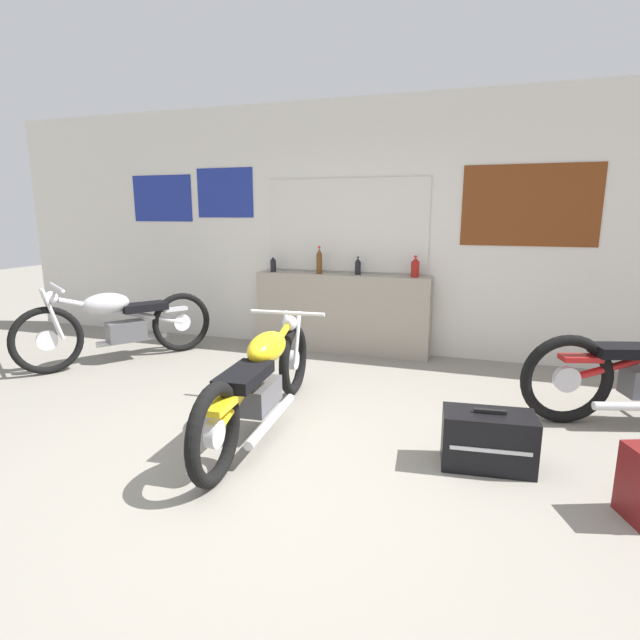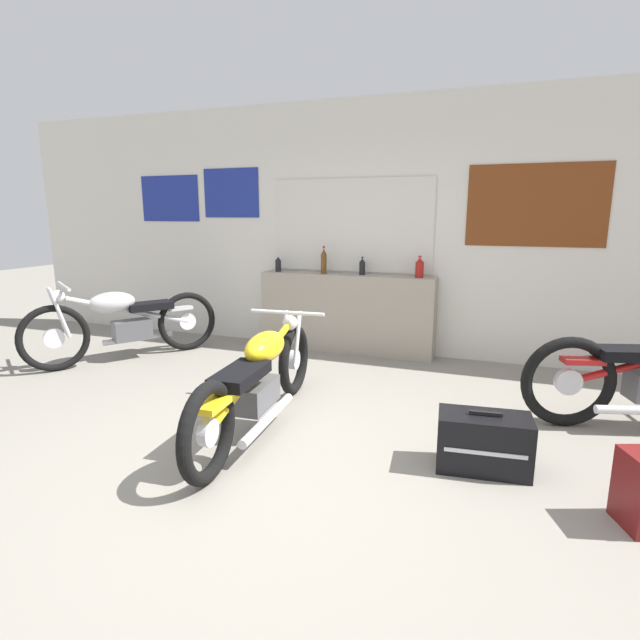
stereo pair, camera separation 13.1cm
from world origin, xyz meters
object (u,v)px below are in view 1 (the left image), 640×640
bottle_leftmost (273,265)px  motorcycle_silver (119,323)px  bottle_center (358,267)px  bottle_right_center (415,268)px  motorcycle_yellow (262,379)px  bottle_left_center (319,262)px  hard_case_black (488,440)px

bottle_leftmost → motorcycle_silver: bottle_leftmost is taller
bottle_center → bottle_right_center: bearing=-2.7°
motorcycle_yellow → motorcycle_silver: motorcycle_silver is taller
motorcycle_silver → bottle_leftmost: bearing=40.4°
bottle_leftmost → bottle_left_center: bottle_left_center is taller
bottle_center → motorcycle_yellow: size_ratio=0.09×
motorcycle_silver → hard_case_black: size_ratio=2.97×
bottle_center → bottle_right_center: bottle_right_center is taller
hard_case_black → motorcycle_yellow: bearing=178.1°
motorcycle_yellow → bottle_leftmost: bearing=111.5°
bottle_left_center → bottle_center: (0.44, 0.05, -0.05)m
bottle_center → bottle_left_center: bearing=-173.0°
motorcycle_silver → bottle_left_center: bearing=30.5°
motorcycle_yellow → motorcycle_silver: (-2.19, 1.10, 0.03)m
bottle_leftmost → hard_case_black: bearing=-42.8°
bottle_leftmost → motorcycle_yellow: 2.46m
bottle_center → bottle_right_center: 0.64m
bottle_center → motorcycle_silver: bottle_center is taller
motorcycle_silver → bottle_center: bearing=26.6°
bottle_center → hard_case_black: bearing=-58.1°
motorcycle_yellow → bottle_left_center: bearing=97.7°
motorcycle_silver → bottle_right_center: bearing=20.9°
bottle_left_center → motorcycle_silver: bottle_left_center is taller
bottle_leftmost → hard_case_black: bottle_leftmost is taller
bottle_leftmost → bottle_left_center: size_ratio=0.61×
bottle_center → motorcycle_yellow: bearing=-93.4°
bottle_center → hard_case_black: 2.85m
bottle_right_center → motorcycle_yellow: (-0.78, -2.24, -0.61)m
bottle_leftmost → motorcycle_yellow: size_ratio=0.09×
bottle_left_center → bottle_right_center: 1.08m
bottle_leftmost → bottle_center: 1.01m
motorcycle_yellow → hard_case_black: size_ratio=3.68×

